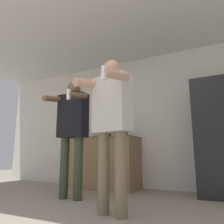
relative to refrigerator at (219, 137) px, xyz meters
The scene contains 11 objects.
wall_back 1.45m from the refrigerator, 164.79° to the left, with size 7.00×0.06×2.55m.
ceiling_slab 2.40m from the refrigerator, 142.46° to the right, with size 7.00×3.25×0.05m.
refrigerator is the anchor object (origin of this frame).
counter 2.02m from the refrigerator, behind, with size 1.30×0.67×0.93m.
bottle_brown_liquor 1.88m from the refrigerator, behind, with size 0.09×0.09×0.30m.
bottle_short_whiskey 2.22m from the refrigerator, behind, with size 0.07×0.07×0.33m.
bottle_dark_rum 1.53m from the refrigerator, behind, with size 0.07×0.07×0.28m.
bottle_red_label 2.13m from the refrigerator, behind, with size 0.09×0.09×0.30m.
bottle_tall_gin 2.41m from the refrigerator, behind, with size 0.07×0.07×0.31m.
person_woman_foreground 1.90m from the refrigerator, 122.40° to the right, with size 0.57×0.57×1.66m.
person_man_side 2.21m from the refrigerator, 149.87° to the right, with size 0.50×0.51×1.71m.
Camera 1 is at (1.37, -1.29, 0.60)m, focal length 35.00 mm.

